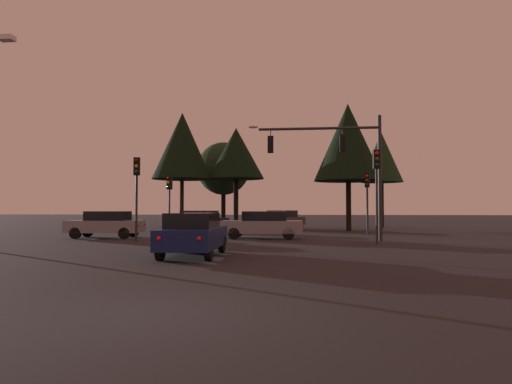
# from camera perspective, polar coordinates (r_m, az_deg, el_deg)

# --- Properties ---
(ground_plane) EXTENTS (168.00, 168.00, 0.00)m
(ground_plane) POSITION_cam_1_polar(r_m,az_deg,el_deg) (31.31, 2.07, -5.25)
(ground_plane) COLOR black
(ground_plane) RESTS_ON ground
(traffic_signal_mast_arm) EXTENTS (6.98, 0.40, 6.52)m
(traffic_signal_mast_arm) POSITION_cam_1_polar(r_m,az_deg,el_deg) (23.12, 10.93, 4.80)
(traffic_signal_mast_arm) COLOR #232326
(traffic_signal_mast_arm) RESTS_ON ground
(traffic_light_corner_left) EXTENTS (0.35, 0.38, 3.94)m
(traffic_light_corner_left) POSITION_cam_1_polar(r_m,az_deg,el_deg) (28.74, 14.43, 0.13)
(traffic_light_corner_left) COLOR #232326
(traffic_light_corner_left) RESTS_ON ground
(traffic_light_corner_right) EXTENTS (0.33, 0.37, 4.46)m
(traffic_light_corner_right) POSITION_cam_1_polar(r_m,az_deg,el_deg) (21.26, 15.59, 1.88)
(traffic_light_corner_right) COLOR #232326
(traffic_light_corner_right) RESTS_ON ground
(traffic_light_median) EXTENTS (0.36, 0.38, 3.80)m
(traffic_light_median) POSITION_cam_1_polar(r_m,az_deg,el_deg) (28.30, -11.35, -0.05)
(traffic_light_median) COLOR #232326
(traffic_light_median) RESTS_ON ground
(traffic_light_far_side) EXTENTS (0.34, 0.38, 4.25)m
(traffic_light_far_side) POSITION_cam_1_polar(r_m,az_deg,el_deg) (22.56, -15.44, 1.29)
(traffic_light_far_side) COLOR #232326
(traffic_light_far_side) RESTS_ON ground
(car_nearside_lane) EXTENTS (1.89, 4.16, 1.52)m
(car_nearside_lane) POSITION_cam_1_polar(r_m,az_deg,el_deg) (15.40, -8.23, -5.45)
(car_nearside_lane) COLOR #0F1947
(car_nearside_lane) RESTS_ON ground
(car_crossing_left) EXTENTS (4.30, 2.16, 1.52)m
(car_crossing_left) POSITION_cam_1_polar(r_m,az_deg,el_deg) (26.11, -19.12, -4.00)
(car_crossing_left) COLOR gray
(car_crossing_left) RESTS_ON ground
(car_crossing_right) EXTENTS (4.60, 2.09, 1.52)m
(car_crossing_right) POSITION_cam_1_polar(r_m,az_deg,el_deg) (24.19, 0.86, -4.27)
(car_crossing_right) COLOR gray
(car_crossing_right) RESTS_ON ground
(car_far_lane) EXTENTS (4.72, 3.40, 1.52)m
(car_far_lane) POSITION_cam_1_polar(r_m,az_deg,el_deg) (31.93, -7.66, -3.75)
(car_far_lane) COLOR #0F1947
(car_far_lane) RESTS_ON ground
(car_parked_lot) EXTENTS (3.59, 4.60, 1.52)m
(car_parked_lot) POSITION_cam_1_polar(r_m,az_deg,el_deg) (35.12, 3.60, -3.62)
(car_parked_lot) COLOR #473828
(car_parked_lot) RESTS_ON ground
(tree_behind_sign) EXTENTS (5.38, 5.38, 10.38)m
(tree_behind_sign) POSITION_cam_1_polar(r_m,az_deg,el_deg) (39.92, -9.69, 5.99)
(tree_behind_sign) COLOR black
(tree_behind_sign) RESTS_ON ground
(tree_left_far) EXTENTS (5.20, 5.20, 9.69)m
(tree_left_far) POSITION_cam_1_polar(r_m,az_deg,el_deg) (33.88, 12.02, 6.40)
(tree_left_far) COLOR black
(tree_left_far) RESTS_ON ground
(tree_center_horizon) EXTENTS (5.45, 5.45, 8.52)m
(tree_center_horizon) POSITION_cam_1_polar(r_m,az_deg,el_deg) (44.95, -4.31, 3.06)
(tree_center_horizon) COLOR black
(tree_center_horizon) RESTS_ON ground
(tree_right_cluster) EXTENTS (5.16, 5.16, 9.11)m
(tree_right_cluster) POSITION_cam_1_polar(r_m,az_deg,el_deg) (39.97, -2.65, 5.07)
(tree_right_cluster) COLOR black
(tree_right_cluster) RESTS_ON ground
(tree_lot_edge) EXTENTS (3.68, 3.68, 8.48)m
(tree_lot_edge) POSITION_cam_1_polar(r_m,az_deg,el_deg) (40.00, 16.18, 4.40)
(tree_lot_edge) COLOR black
(tree_lot_edge) RESTS_ON ground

